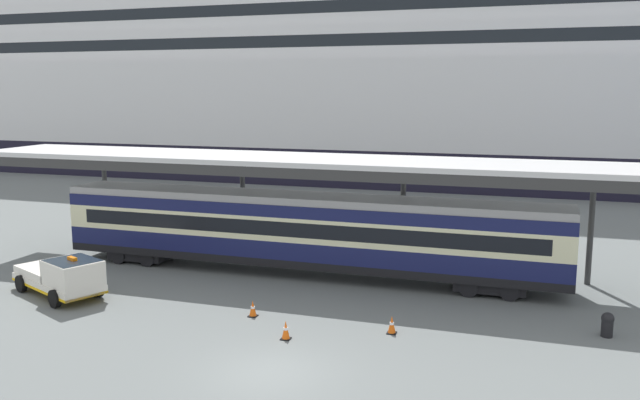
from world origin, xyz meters
name	(u,v)px	position (x,y,z in m)	size (l,w,h in m)	color
ground_plane	(270,372)	(0.00, 0.00, 0.00)	(400.00, 400.00, 0.00)	slate
cruise_ship	(476,47)	(1.14, 55.68, 13.78)	(164.90, 30.31, 38.92)	black
platform_canopy	(305,163)	(-2.93, 11.87, 5.69)	(36.32, 5.25, 5.94)	silver
train_carriage	(303,230)	(-2.93, 11.46, 2.32)	(25.73, 2.81, 4.11)	black
service_truck	(63,276)	(-11.97, 4.63, 0.99)	(5.57, 3.98, 2.02)	silver
traffic_cone_near	(392,325)	(3.11, 4.78, 0.35)	(0.36, 0.36, 0.71)	black
traffic_cone_mid	(253,309)	(-2.77, 4.89, 0.34)	(0.36, 0.36, 0.68)	black
traffic_cone_far	(286,330)	(-0.56, 2.94, 0.36)	(0.36, 0.36, 0.73)	black
quay_bollard	(607,324)	(10.95, 7.03, 0.52)	(0.48, 0.48, 0.96)	black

